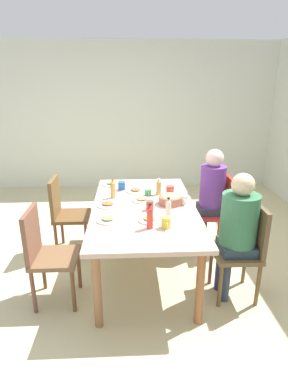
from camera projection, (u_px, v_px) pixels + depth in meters
ground_plane at (144, 269)px, 3.40m from camera, size 6.90×6.90×0.00m
wall_left at (136, 117)px, 5.74m from camera, size 0.12×5.24×2.60m
dining_table at (144, 213)px, 3.18m from camera, size 1.83×1.03×0.74m
chair_0 at (65, 211)px, 3.62m from camera, size 0.40×0.40×0.90m
chair_1 at (245, 246)px, 2.84m from camera, size 0.40×0.40×0.90m
person_1 at (237, 225)px, 2.77m from camera, size 0.33×0.33×1.20m
chair_2 at (218, 208)px, 3.70m from camera, size 0.40×0.40×0.90m
person_2 at (211, 191)px, 3.63m from camera, size 0.30×0.30×1.21m
chair_3 at (45, 251)px, 2.76m from camera, size 0.40×0.40×0.90m
plate_0 at (108, 219)px, 2.82m from camera, size 0.20×0.20×0.04m
plate_1 at (136, 190)px, 3.57m from camera, size 0.21×0.21×0.04m
plate_2 at (149, 219)px, 2.82m from camera, size 0.21×0.21×0.04m
plate_3 at (112, 184)px, 3.81m from camera, size 0.24×0.24×0.04m
plate_4 at (142, 200)px, 3.29m from camera, size 0.20×0.20×0.04m
plate_5 at (108, 204)px, 3.16m from camera, size 0.21×0.21×0.04m
bowl_0 at (170, 199)px, 3.20m from camera, size 0.24×0.24×0.10m
cup_0 at (166, 223)px, 2.67m from camera, size 0.12×0.08×0.10m
cup_1 at (170, 190)px, 3.49m from camera, size 0.12×0.09×0.09m
cup_2 at (150, 205)px, 3.05m from camera, size 0.11×0.07×0.10m
cup_3 at (148, 193)px, 3.44m from camera, size 0.11×0.07×0.07m
cup_4 at (184, 200)px, 3.19m from camera, size 0.11×0.08×0.09m
cup_5 at (122, 186)px, 3.62m from camera, size 0.12×0.08×0.10m
bottle_0 at (159, 187)px, 3.45m from camera, size 0.05×0.05×0.19m
bottle_1 at (168, 208)px, 2.89m from camera, size 0.05×0.05×0.19m
bottle_2 at (150, 217)px, 2.65m from camera, size 0.05×0.05×0.23m
bottle_3 at (113, 189)px, 3.35m from camera, size 0.06×0.06×0.21m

